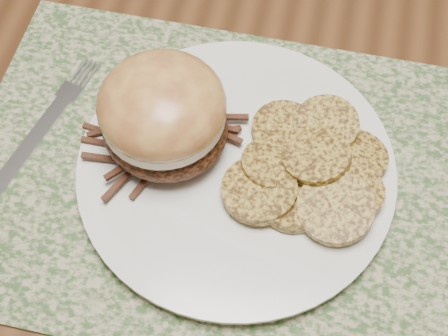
{
  "coord_description": "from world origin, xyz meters",
  "views": [
    {
      "loc": [
        -0.13,
        -0.41,
        1.24
      ],
      "look_at": [
        -0.19,
        -0.16,
        0.79
      ],
      "focal_mm": 50.0,
      "sensor_mm": 36.0,
      "label": 1
    }
  ],
  "objects_px": {
    "fork": "(43,128)",
    "dining_table": "(423,126)",
    "pork_sandwich": "(163,114)",
    "dinner_plate": "(236,169)"
  },
  "relations": [
    {
      "from": "dinner_plate",
      "to": "pork_sandwich",
      "type": "distance_m",
      "value": 0.08
    },
    {
      "from": "fork",
      "to": "pork_sandwich",
      "type": "bearing_deg",
      "value": 15.61
    },
    {
      "from": "dinner_plate",
      "to": "fork",
      "type": "bearing_deg",
      "value": 177.59
    },
    {
      "from": "pork_sandwich",
      "to": "fork",
      "type": "relative_size",
      "value": 0.81
    },
    {
      "from": "pork_sandwich",
      "to": "dining_table",
      "type": "bearing_deg",
      "value": 53.73
    },
    {
      "from": "dinner_plate",
      "to": "pork_sandwich",
      "type": "height_order",
      "value": "pork_sandwich"
    },
    {
      "from": "dinner_plate",
      "to": "fork",
      "type": "height_order",
      "value": "dinner_plate"
    },
    {
      "from": "dining_table",
      "to": "dinner_plate",
      "type": "relative_size",
      "value": 5.77
    },
    {
      "from": "pork_sandwich",
      "to": "dinner_plate",
      "type": "bearing_deg",
      "value": 15.02
    },
    {
      "from": "fork",
      "to": "dining_table",
      "type": "bearing_deg",
      "value": 34.9
    }
  ]
}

